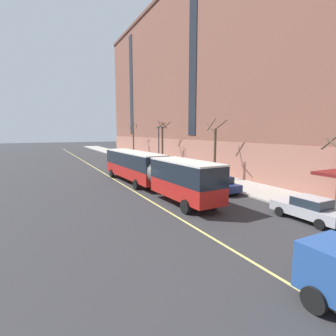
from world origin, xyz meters
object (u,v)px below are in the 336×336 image
object	(u,v)px
parked_car_darkgray_4	(122,157)
parked_car_silver_2	(308,209)
city_bus	(149,169)
parked_car_white_1	(143,163)
street_tree_mid_block	(215,149)
street_tree_far_downtown	(133,141)
fire_hydrant	(188,173)
street_lamp	(159,142)
parked_car_navy_3	(220,184)
street_tree_far_uptown	(162,142)

from	to	relation	value
parked_car_darkgray_4	parked_car_silver_2	bearing A→B (deg)	-89.80
city_bus	parked_car_white_1	bearing A→B (deg)	70.53
parked_car_darkgray_4	street_tree_mid_block	world-z (taller)	street_tree_mid_block
street_tree_far_downtown	street_tree_mid_block	bearing A→B (deg)	-89.95
fire_hydrant	street_lamp	bearing A→B (deg)	89.34
parked_car_navy_3	parked_car_darkgray_4	world-z (taller)	same
street_tree_far_uptown	fire_hydrant	world-z (taller)	street_tree_far_uptown
parked_car_darkgray_4	street_tree_far_uptown	distance (m)	12.22
parked_car_navy_3	street_tree_far_downtown	world-z (taller)	street_tree_far_downtown
parked_car_silver_2	parked_car_darkgray_4	distance (m)	39.54
parked_car_navy_3	street_lamp	xyz separation A→B (m)	(1.75, 17.07, 3.26)
city_bus	parked_car_darkgray_4	distance (m)	26.83
parked_car_white_1	parked_car_silver_2	world-z (taller)	same
street_tree_far_downtown	fire_hydrant	world-z (taller)	street_tree_far_downtown
street_tree_far_downtown	street_lamp	xyz separation A→B (m)	(-1.57, -16.34, 0.26)
parked_car_silver_2	parked_car_darkgray_4	world-z (taller)	same
street_tree_far_uptown	street_tree_far_downtown	world-z (taller)	street_tree_far_downtown
street_tree_far_uptown	street_tree_far_downtown	distance (m)	14.05
parked_car_navy_3	street_tree_far_downtown	xyz separation A→B (m)	(3.32, 33.40, 3.01)
street_tree_mid_block	street_tree_far_downtown	size ratio (longest dim) A/B	0.97
parked_car_darkgray_4	fire_hydrant	size ratio (longest dim) A/B	6.50
street_lamp	street_tree_mid_block	bearing A→B (deg)	-82.28
city_bus	street_tree_far_downtown	xyz separation A→B (m)	(8.65, 29.02, 1.78)
parked_car_darkgray_4	street_tree_far_downtown	world-z (taller)	street_tree_far_downtown
street_tree_far_uptown	street_lamp	size ratio (longest dim) A/B	1.16
parked_car_navy_3	street_lamp	distance (m)	17.46
parked_car_silver_2	street_lamp	world-z (taller)	street_lamp
parked_car_silver_2	street_tree_mid_block	bearing A→B (deg)	77.14
parked_car_navy_3	street_tree_far_downtown	bearing A→B (deg)	84.33
city_bus	fire_hydrant	world-z (taller)	city_bus
parked_car_white_1	street_tree_mid_block	xyz separation A→B (m)	(3.49, -13.71, 2.83)
parked_car_navy_3	parked_car_white_1	bearing A→B (deg)	90.43
city_bus	parked_car_darkgray_4	xyz separation A→B (m)	(5.29, 26.28, -1.23)
street_tree_mid_block	fire_hydrant	bearing A→B (deg)	118.99
city_bus	street_tree_far_uptown	xyz separation A→B (m)	(8.70, 14.97, 1.89)
street_tree_far_downtown	street_lamp	world-z (taller)	street_tree_far_downtown
city_bus	parked_car_navy_3	distance (m)	7.01
fire_hydrant	parked_car_darkgray_4	bearing A→B (deg)	94.33
street_tree_far_downtown	fire_hydrant	size ratio (longest dim) A/B	10.14
parked_car_white_1	street_tree_far_uptown	size ratio (longest dim) A/B	0.62
parked_car_darkgray_4	street_tree_mid_block	size ratio (longest dim) A/B	0.66
parked_car_silver_2	street_tree_far_uptown	bearing A→B (deg)	83.39
parked_car_darkgray_4	parked_car_navy_3	bearing A→B (deg)	-89.93
city_bus	street_tree_far_downtown	distance (m)	30.33
city_bus	parked_car_navy_3	size ratio (longest dim) A/B	4.68
parked_car_white_1	street_tree_mid_block	world-z (taller)	street_tree_mid_block
parked_car_white_1	parked_car_silver_2	xyz separation A→B (m)	(0.24, -27.92, -0.00)
parked_car_white_1	parked_car_darkgray_4	bearing A→B (deg)	89.46
street_tree_mid_block	street_tree_far_uptown	world-z (taller)	street_tree_far_uptown
street_tree_far_downtown	street_lamp	size ratio (longest dim) A/B	1.16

